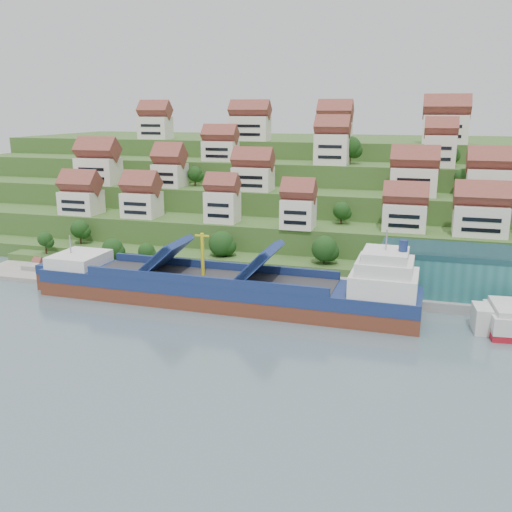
% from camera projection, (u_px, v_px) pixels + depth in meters
% --- Properties ---
extents(ground, '(300.00, 300.00, 0.00)m').
position_uv_depth(ground, '(270.00, 310.00, 123.54)').
color(ground, slate).
rests_on(ground, ground).
extents(quay, '(180.00, 14.00, 2.20)m').
position_uv_depth(quay, '(370.00, 292.00, 131.73)').
color(quay, gray).
rests_on(quay, ground).
extents(pebble_beach, '(45.00, 20.00, 1.00)m').
position_uv_depth(pebble_beach, '(70.00, 272.00, 150.40)').
color(pebble_beach, gray).
rests_on(pebble_beach, ground).
extents(hillside, '(260.00, 128.00, 31.00)m').
position_uv_depth(hillside, '(340.00, 194.00, 217.03)').
color(hillside, '#2D4C1E').
rests_on(hillside, ground).
extents(hillside_village, '(157.77, 64.14, 29.24)m').
position_uv_depth(hillside_village, '(339.00, 169.00, 172.76)').
color(hillside_village, white).
rests_on(hillside_village, ground).
extents(hillside_trees, '(136.04, 60.51, 31.03)m').
position_uv_depth(hillside_trees, '(278.00, 204.00, 162.56)').
color(hillside_trees, '#1B4115').
rests_on(hillside_trees, ground).
extents(flagpole, '(1.28, 0.16, 8.00)m').
position_uv_depth(flagpole, '(361.00, 273.00, 126.15)').
color(flagpole, gray).
rests_on(flagpole, quay).
extents(beach_huts, '(14.40, 3.70, 2.20)m').
position_uv_depth(beach_huts, '(60.00, 266.00, 149.39)').
color(beach_huts, white).
rests_on(beach_huts, pebble_beach).
extents(cargo_ship, '(85.66, 14.80, 19.04)m').
position_uv_depth(cargo_ship, '(232.00, 290.00, 125.43)').
color(cargo_ship, '#5F2C1D').
rests_on(cargo_ship, ground).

